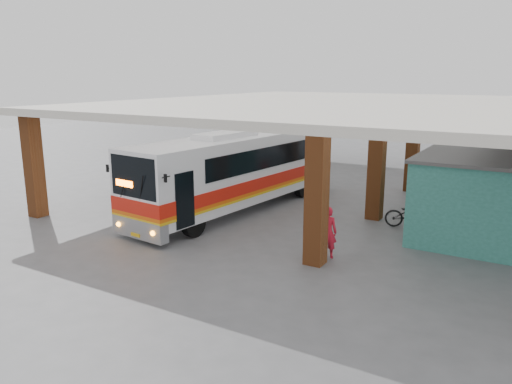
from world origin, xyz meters
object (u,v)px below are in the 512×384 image
Objects in this scene: pedestrian at (327,232)px; red_chair at (439,190)px; motorcycle at (412,215)px; coach_bus at (240,170)px.

pedestrian is 10.73m from red_chair.
pedestrian is at bearing 146.84° from motorcycle.
motorcycle reaches higher than red_chair.
coach_bus reaches higher than pedestrian.
pedestrian is at bearing -27.43° from coach_bus.
pedestrian is (-1.60, -4.73, 0.33)m from motorcycle.
coach_bus is at bearing -161.08° from red_chair.
motorcycle is at bearing -125.41° from pedestrian.
coach_bus is 7.56m from motorcycle.
red_chair is at bearing -114.50° from pedestrian.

